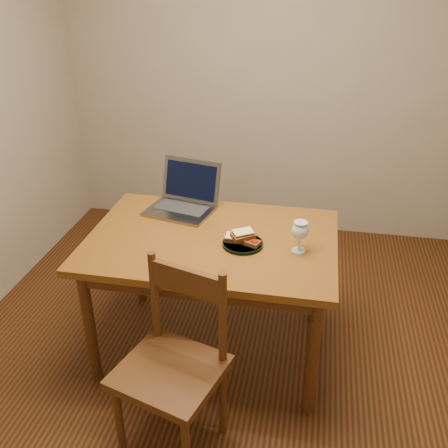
% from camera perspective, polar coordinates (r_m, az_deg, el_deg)
% --- Properties ---
extents(floor, '(3.20, 3.20, 0.02)m').
position_cam_1_polar(floor, '(3.06, 0.69, -13.94)').
color(floor, black).
rests_on(floor, ground).
extents(back_wall, '(3.20, 0.02, 2.60)m').
position_cam_1_polar(back_wall, '(3.94, 5.20, 17.13)').
color(back_wall, gray).
rests_on(back_wall, floor).
extents(front_wall, '(3.20, 0.02, 2.60)m').
position_cam_1_polar(front_wall, '(1.04, -15.79, -17.67)').
color(front_wall, gray).
rests_on(front_wall, floor).
extents(table, '(1.30, 0.90, 0.74)m').
position_cam_1_polar(table, '(2.66, -1.39, -3.16)').
color(table, '#522B0D').
rests_on(table, floor).
extents(chair, '(0.53, 0.52, 0.46)m').
position_cam_1_polar(chair, '(2.25, -5.93, -15.03)').
color(chair, '#3C200C').
rests_on(chair, floor).
extents(plate, '(0.21, 0.21, 0.02)m').
position_cam_1_polar(plate, '(2.55, 2.15, -2.29)').
color(plate, black).
rests_on(plate, table).
extents(sandwich_cheese, '(0.12, 0.08, 0.04)m').
position_cam_1_polar(sandwich_cheese, '(2.55, 1.42, -1.58)').
color(sandwich_cheese, '#381E0C').
rests_on(sandwich_cheese, plate).
extents(sandwich_tomato, '(0.11, 0.09, 0.03)m').
position_cam_1_polar(sandwich_tomato, '(2.52, 3.02, -2.00)').
color(sandwich_tomato, '#381E0C').
rests_on(sandwich_tomato, plate).
extents(sandwich_top, '(0.13, 0.12, 0.04)m').
position_cam_1_polar(sandwich_top, '(2.52, 2.19, -1.23)').
color(sandwich_top, '#381E0C').
rests_on(sandwich_top, plate).
extents(milk_glass, '(0.09, 0.09, 0.17)m').
position_cam_1_polar(milk_glass, '(2.49, 8.65, -1.42)').
color(milk_glass, white).
rests_on(milk_glass, table).
extents(laptop, '(0.43, 0.40, 0.26)m').
position_cam_1_polar(laptop, '(2.92, -4.50, 3.15)').
color(laptop, slate).
rests_on(laptop, table).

